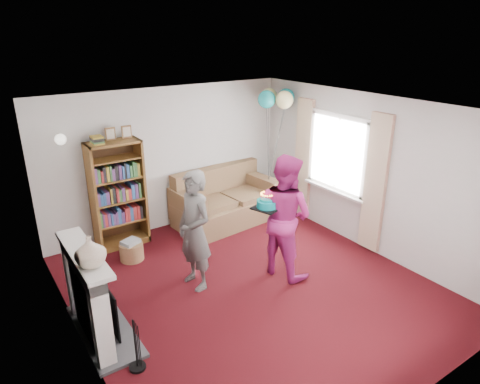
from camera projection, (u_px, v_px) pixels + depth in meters
ground at (250, 286)px, 6.02m from camera, size 5.00×5.00×0.00m
wall_back at (168, 159)px, 7.51m from camera, size 4.50×0.02×2.50m
wall_left at (73, 253)px, 4.38m from camera, size 0.02×5.00×2.50m
wall_right at (367, 174)px, 6.76m from camera, size 0.02×5.00×2.50m
ceiling at (252, 108)px, 5.12m from camera, size 4.50×5.00×0.01m
fireplace at (93, 298)px, 4.89m from camera, size 0.55×1.80×1.12m
window_bay at (337, 167)px, 7.21m from camera, size 0.14×2.02×2.20m
wall_sconce at (60, 139)px, 6.25m from camera, size 0.16×0.23×0.16m
bookcase at (117, 195)px, 6.94m from camera, size 0.84×0.42×1.97m
sofa at (225, 202)px, 7.96m from camera, size 1.87×0.99×0.99m
wicker_basket at (132, 251)px, 6.67m from camera, size 0.37×0.37×0.34m
person_striped at (195, 231)px, 5.77m from camera, size 0.46×0.65×1.69m
person_magenta at (284, 216)px, 6.08m from camera, size 0.86×1.00×1.81m
birthday_cake at (267, 204)px, 5.87m from camera, size 0.35×0.35×0.22m
balloons at (276, 98)px, 7.68m from camera, size 0.76×0.76×1.69m
mantel_vase at (90, 251)px, 4.33m from camera, size 0.36×0.36×0.33m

